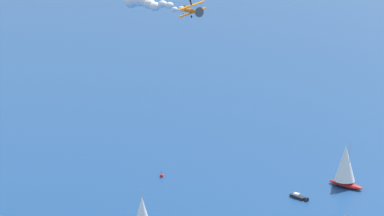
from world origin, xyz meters
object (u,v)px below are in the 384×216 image
at_px(sailboat_outer_ring_c, 345,166).
at_px(motorboat_outer_ring_e, 300,197).
at_px(marker_buoy, 162,176).
at_px(biplane_lead, 192,10).
at_px(wingwalker_lead, 190,1).

relative_size(sailboat_outer_ring_c, motorboat_outer_ring_e, 2.32).
xyz_separation_m(marker_buoy, biplane_lead, (13.37, 42.23, 54.32)).
relative_size(motorboat_outer_ring_e, wingwalker_lead, 3.42).
bearing_deg(biplane_lead, wingwalker_lead, 1.69).
distance_m(marker_buoy, wingwalker_lead, 71.86).
distance_m(sailboat_outer_ring_c, biplane_lead, 74.05).
bearing_deg(motorboat_outer_ring_e, biplane_lead, 8.91).
xyz_separation_m(sailboat_outer_ring_c, wingwalker_lead, (56.16, 7.76, 50.39)).
bearing_deg(sailboat_outer_ring_c, biplane_lead, 7.93).
distance_m(sailboat_outer_ring_c, motorboat_outer_ring_e, 18.76).
distance_m(sailboat_outer_ring_c, marker_buoy, 54.87).
height_order(motorboat_outer_ring_e, marker_buoy, marker_buoy).
bearing_deg(biplane_lead, motorboat_outer_ring_e, -171.09).
xyz_separation_m(sailboat_outer_ring_c, marker_buoy, (42.25, -34.48, -6.05)).
relative_size(sailboat_outer_ring_c, marker_buoy, 6.72).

